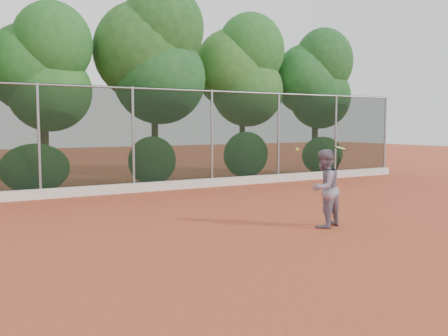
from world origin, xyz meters
TOP-DOWN VIEW (x-y plane):
  - ground at (0.00, 0.00)m, footprint 80.00×80.00m
  - concrete_curb at (0.00, 6.82)m, footprint 24.00×0.20m
  - tennis_player at (1.57, -0.66)m, footprint 0.99×0.87m
  - chainlink_fence at (-0.00, 7.00)m, footprint 24.09×0.09m
  - foliage_backdrop at (-0.55, 8.98)m, footprint 23.70×3.63m
  - tennis_racket at (1.84, -0.85)m, footprint 0.39×0.39m
  - tennis_ball_in_flight at (0.60, -0.93)m, footprint 0.07×0.07m

SIDE VIEW (x-z plane):
  - ground at x=0.00m, z-range 0.00..0.00m
  - concrete_curb at x=0.00m, z-range 0.00..0.30m
  - tennis_player at x=1.57m, z-range 0.00..1.72m
  - tennis_racket at x=1.84m, z-range 1.42..1.98m
  - tennis_ball_in_flight at x=0.60m, z-range 1.72..1.78m
  - chainlink_fence at x=0.00m, z-range 0.11..3.61m
  - foliage_backdrop at x=-0.55m, z-range 0.63..8.18m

